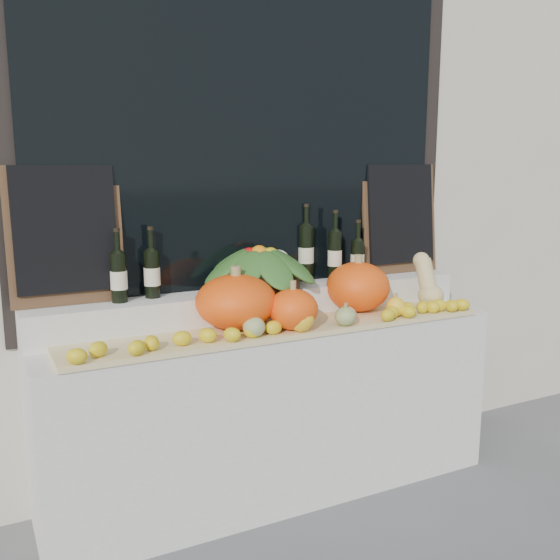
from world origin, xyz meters
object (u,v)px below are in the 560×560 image
(produce_bowl, at_px, (259,268))
(wine_bottle_tall, at_px, (306,252))
(pumpkin_left, at_px, (236,302))
(pumpkin_right, at_px, (358,287))
(butternut_squash, at_px, (428,283))

(produce_bowl, relative_size, wine_bottle_tall, 1.51)
(pumpkin_left, relative_size, wine_bottle_tall, 0.92)
(produce_bowl, xyz_separation_m, wine_bottle_tall, (0.32, 0.09, 0.05))
(pumpkin_right, relative_size, butternut_squash, 1.16)
(pumpkin_left, distance_m, produce_bowl, 0.30)
(pumpkin_right, relative_size, produce_bowl, 0.53)
(produce_bowl, bearing_deg, butternut_squash, -14.50)
(pumpkin_right, relative_size, wine_bottle_tall, 0.80)
(pumpkin_right, distance_m, wine_bottle_tall, 0.34)
(pumpkin_left, height_order, wine_bottle_tall, wine_bottle_tall)
(pumpkin_right, distance_m, produce_bowl, 0.53)
(pumpkin_left, distance_m, butternut_squash, 1.10)
(produce_bowl, height_order, wine_bottle_tall, wine_bottle_tall)
(pumpkin_right, xyz_separation_m, butternut_squash, (0.40, -0.08, -0.00))
(pumpkin_right, height_order, butternut_squash, butternut_squash)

